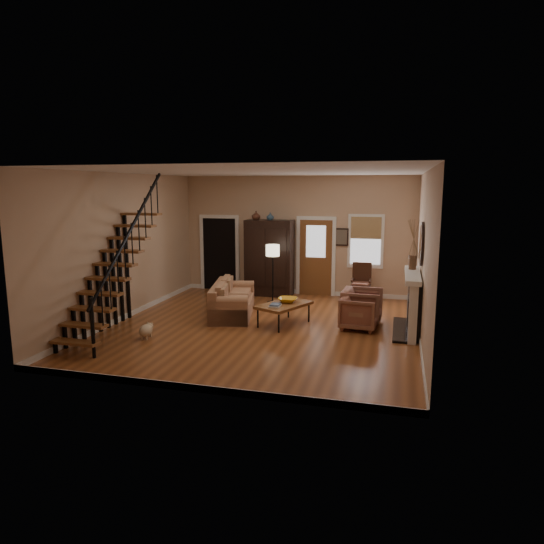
% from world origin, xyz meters
% --- Properties ---
extents(room, '(7.00, 7.33, 3.30)m').
position_xyz_m(room, '(-0.41, 1.76, 1.51)').
color(room, brown).
rests_on(room, ground).
extents(staircase, '(0.94, 2.80, 3.20)m').
position_xyz_m(staircase, '(-2.78, -1.30, 1.60)').
color(staircase, brown).
rests_on(staircase, ground).
extents(fireplace, '(0.33, 1.95, 2.30)m').
position_xyz_m(fireplace, '(3.13, 0.50, 0.74)').
color(fireplace, black).
rests_on(fireplace, ground).
extents(armoire, '(1.30, 0.60, 2.10)m').
position_xyz_m(armoire, '(-0.70, 3.15, 1.05)').
color(armoire, black).
rests_on(armoire, ground).
extents(vase_a, '(0.24, 0.24, 0.25)m').
position_xyz_m(vase_a, '(-1.05, 3.05, 2.22)').
color(vase_a, '#4C2619').
rests_on(vase_a, armoire).
extents(vase_b, '(0.20, 0.20, 0.21)m').
position_xyz_m(vase_b, '(-0.65, 3.05, 2.21)').
color(vase_b, '#334C60').
rests_on(vase_b, armoire).
extents(sofa, '(1.30, 2.16, 0.75)m').
position_xyz_m(sofa, '(-0.96, 0.78, 0.38)').
color(sofa, '#9B6846').
rests_on(sofa, ground).
extents(coffee_table, '(1.18, 1.43, 0.47)m').
position_xyz_m(coffee_table, '(0.39, 0.31, 0.24)').
color(coffee_table, brown).
rests_on(coffee_table, ground).
extents(bowl, '(0.42, 0.42, 0.10)m').
position_xyz_m(bowl, '(0.44, 0.46, 0.53)').
color(bowl, orange).
rests_on(bowl, coffee_table).
extents(books, '(0.23, 0.31, 0.06)m').
position_xyz_m(books, '(0.27, 0.01, 0.50)').
color(books, beige).
rests_on(books, coffee_table).
extents(armchair_left, '(0.84, 0.82, 0.70)m').
position_xyz_m(armchair_left, '(2.02, 0.41, 0.35)').
color(armchair_left, maroon).
rests_on(armchair_left, ground).
extents(armchair_right, '(0.89, 0.87, 0.78)m').
position_xyz_m(armchair_right, '(2.04, 0.86, 0.39)').
color(armchair_right, maroon).
rests_on(armchair_right, ground).
extents(floor_lamp, '(0.45, 0.45, 1.53)m').
position_xyz_m(floor_lamp, '(-0.36, 2.23, 0.77)').
color(floor_lamp, black).
rests_on(floor_lamp, ground).
extents(side_chair, '(0.54, 0.54, 1.02)m').
position_xyz_m(side_chair, '(1.85, 2.95, 0.51)').
color(side_chair, '#3A1F12').
rests_on(side_chair, ground).
extents(dog, '(0.28, 0.43, 0.30)m').
position_xyz_m(dog, '(-2.04, -1.36, 0.15)').
color(dog, beige).
rests_on(dog, ground).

